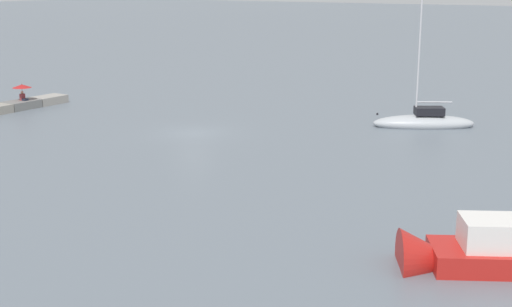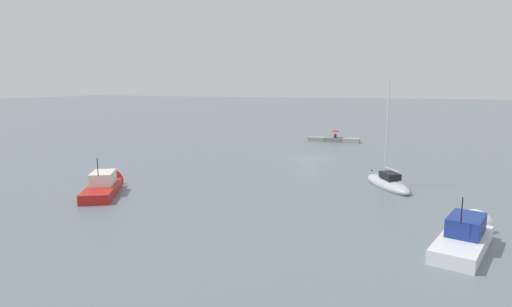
% 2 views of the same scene
% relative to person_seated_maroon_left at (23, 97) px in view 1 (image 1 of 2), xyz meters
% --- Properties ---
extents(ground_plane, '(500.00, 500.00, 0.00)m').
position_rel_person_seated_maroon_left_xyz_m(ground_plane, '(0.22, 16.98, -0.90)').
color(ground_plane, slate).
extents(seawall_pier, '(8.22, 1.72, 0.64)m').
position_rel_person_seated_maroon_left_xyz_m(seawall_pier, '(0.22, -0.01, -0.57)').
color(seawall_pier, gray).
rests_on(seawall_pier, ground_plane).
extents(person_seated_maroon_left, '(0.40, 0.60, 0.73)m').
position_rel_person_seated_maroon_left_xyz_m(person_seated_maroon_left, '(0.00, 0.00, 0.00)').
color(person_seated_maroon_left, '#1E2333').
rests_on(person_seated_maroon_left, seawall_pier).
extents(umbrella_open_red, '(1.48, 1.48, 1.31)m').
position_rel_person_seated_maroon_left_xyz_m(umbrella_open_red, '(0.00, -0.05, 0.88)').
color(umbrella_open_red, black).
rests_on(umbrella_open_red, seawall_pier).
extents(sailboat_grey_near, '(5.30, 6.95, 9.86)m').
position_rel_person_seated_maroon_left_xyz_m(sailboat_grey_near, '(-9.98, 29.09, -0.55)').
color(sailboat_grey_near, '#ADB2B7').
rests_on(sailboat_grey_near, ground_plane).
extents(motorboat_red_mid, '(5.59, 7.56, 4.15)m').
position_rel_person_seated_maroon_left_xyz_m(motorboat_red_mid, '(12.71, 39.48, -0.46)').
color(motorboat_red_mid, red).
rests_on(motorboat_red_mid, ground_plane).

